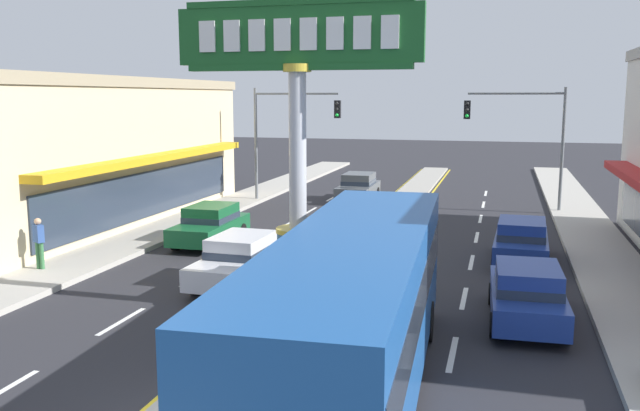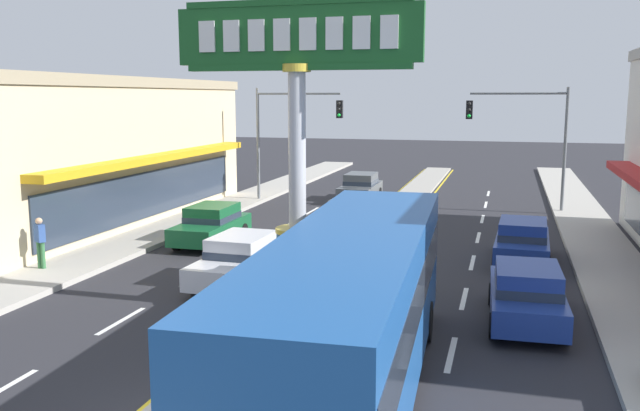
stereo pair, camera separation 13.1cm
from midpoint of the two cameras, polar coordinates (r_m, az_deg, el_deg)
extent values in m
cube|color=#A39E93|center=(28.95, 5.03, -2.11)|extent=(1.84, 52.00, 0.14)
cube|color=#ADA89E|center=(29.96, -12.40, -1.87)|extent=(2.47, 60.00, 0.18)
cube|color=#ADA89E|center=(26.75, 22.98, -3.72)|extent=(2.47, 60.00, 0.18)
cube|color=silver|center=(18.38, -16.31, -9.36)|extent=(0.14, 2.20, 0.01)
cube|color=silver|center=(22.06, -10.25, -6.01)|extent=(0.14, 2.20, 0.01)
cube|color=silver|center=(25.97, -6.01, -3.60)|extent=(0.14, 2.20, 0.01)
cube|color=silver|center=(30.01, -2.91, -1.81)|extent=(0.14, 2.20, 0.01)
cube|color=silver|center=(34.14, -0.56, -0.45)|extent=(0.14, 2.20, 0.01)
cube|color=silver|center=(38.33, 1.28, 0.61)|extent=(0.14, 2.20, 0.01)
cube|color=silver|center=(42.56, 2.75, 1.47)|extent=(0.14, 2.20, 0.01)
cube|color=silver|center=(15.82, 11.30, -12.25)|extent=(0.14, 2.20, 0.01)
cube|color=silver|center=(19.97, 12.31, -7.70)|extent=(0.14, 2.20, 0.01)
cube|color=silver|center=(24.22, 12.95, -4.73)|extent=(0.14, 2.20, 0.01)
cube|color=silver|center=(28.51, 13.40, -2.65)|extent=(0.14, 2.20, 0.01)
cube|color=silver|center=(32.83, 13.73, -1.11)|extent=(0.14, 2.20, 0.01)
cube|color=silver|center=(37.17, 13.98, 0.07)|extent=(0.14, 2.20, 0.01)
cube|color=silver|center=(41.52, 14.18, 1.00)|extent=(0.14, 2.20, 0.01)
cube|color=yellow|center=(29.18, 2.91, -2.13)|extent=(0.12, 52.00, 0.01)
cube|color=yellow|center=(28.78, 7.18, -2.35)|extent=(0.12, 52.00, 0.01)
cylinder|color=#33668C|center=(17.97, -1.68, -5.52)|extent=(1.12, 1.12, 2.07)
cylinder|color=gold|center=(17.72, -1.70, -2.09)|extent=(1.18, 1.18, 0.12)
cylinder|color=#B7B7BC|center=(17.43, -1.73, 4.75)|extent=(0.45, 0.45, 4.35)
cylinder|color=gold|center=(17.39, -1.77, 11.58)|extent=(0.73, 0.73, 0.20)
cube|color=#195623|center=(17.44, -1.78, 14.27)|extent=(6.42, 0.24, 1.43)
cube|color=#195623|center=(17.53, -1.80, 16.86)|extent=(5.90, 0.29, 0.16)
cube|color=#195623|center=(17.39, -1.77, 11.65)|extent=(5.90, 0.29, 0.16)
cube|color=white|center=(18.16, -9.35, 13.95)|extent=(0.44, 0.06, 0.79)
cube|color=white|center=(17.89, -7.31, 14.07)|extent=(0.44, 0.06, 0.79)
cube|color=white|center=(17.64, -5.20, 14.18)|extent=(0.44, 0.06, 0.79)
cube|color=white|center=(17.41, -3.04, 14.27)|extent=(0.44, 0.06, 0.79)
cube|color=white|center=(17.20, -0.82, 14.34)|extent=(0.44, 0.06, 0.79)
cube|color=white|center=(17.02, 1.45, 14.39)|extent=(0.44, 0.06, 0.79)
cube|color=white|center=(16.87, 3.77, 14.42)|extent=(0.44, 0.06, 0.79)
cube|color=white|center=(16.74, 6.13, 14.43)|extent=(0.44, 0.06, 0.79)
cube|color=beige|center=(33.09, -20.76, 3.98)|extent=(8.84, 19.49, 6.13)
cube|color=#9C8D6E|center=(32.98, -21.09, 9.68)|extent=(9.01, 19.88, 0.45)
cube|color=gold|center=(30.45, -13.34, 3.98)|extent=(0.90, 16.57, 0.30)
cube|color=#283342|center=(30.83, -13.90, 1.04)|extent=(0.08, 15.98, 2.00)
cylinder|color=slate|center=(36.97, -5.17, 5.09)|extent=(0.16, 0.16, 6.20)
cylinder|color=slate|center=(36.12, -1.76, 9.47)|extent=(4.62, 0.12, 0.12)
cube|color=black|center=(35.34, 1.78, 8.16)|extent=(0.32, 0.24, 0.92)
sphere|color=black|center=(35.20, 1.73, 8.65)|extent=(0.17, 0.17, 0.17)
sphere|color=black|center=(35.21, 1.73, 8.16)|extent=(0.17, 0.17, 0.17)
sphere|color=#19D83F|center=(35.21, 1.73, 7.67)|extent=(0.17, 0.17, 0.17)
cylinder|color=slate|center=(35.00, 20.15, 4.33)|extent=(0.16, 0.16, 6.20)
cylinder|color=slate|center=(34.80, 16.57, 9.11)|extent=(4.62, 0.12, 0.12)
cube|color=black|center=(34.69, 12.66, 7.92)|extent=(0.32, 0.24, 0.92)
sphere|color=black|center=(34.55, 12.67, 8.42)|extent=(0.17, 0.17, 0.17)
sphere|color=black|center=(34.55, 12.65, 7.92)|extent=(0.17, 0.17, 0.17)
sphere|color=#19D83F|center=(34.56, 12.63, 7.42)|extent=(0.17, 0.17, 0.17)
cube|color=navy|center=(18.14, 17.28, -7.68)|extent=(1.91, 4.36, 0.66)
cube|color=navy|center=(17.81, 17.41, -5.90)|extent=(1.62, 2.20, 0.60)
cube|color=#283342|center=(17.85, 17.39, -6.46)|extent=(1.66, 2.22, 0.24)
cylinder|color=black|center=(19.46, 14.61, -7.30)|extent=(0.24, 0.63, 0.62)
cylinder|color=black|center=(19.57, 19.40, -7.44)|extent=(0.24, 0.63, 0.62)
cylinder|color=black|center=(16.92, 14.73, -9.83)|extent=(0.24, 0.63, 0.62)
cylinder|color=black|center=(17.04, 20.26, -9.97)|extent=(0.24, 0.63, 0.62)
cube|color=#1E5199|center=(12.79, 3.07, -8.72)|extent=(3.01, 11.30, 2.90)
cube|color=#283342|center=(12.70, 3.08, -7.43)|extent=(3.03, 11.08, 0.90)
cube|color=#283342|center=(18.05, 6.15, -2.61)|extent=(2.30, 0.19, 1.40)
cube|color=black|center=(17.87, 6.20, 0.53)|extent=(1.75, 0.16, 0.30)
cylinder|color=black|center=(16.65, 1.18, -9.22)|extent=(0.32, 0.97, 0.96)
cylinder|color=black|center=(16.36, 9.21, -9.68)|extent=(0.32, 0.97, 0.96)
cube|color=#4C5156|center=(37.36, 3.53, 1.30)|extent=(1.78, 4.31, 0.66)
cube|color=#4C5156|center=(37.45, 3.60, 2.29)|extent=(1.56, 2.16, 0.60)
cube|color=#283342|center=(37.47, 3.59, 2.01)|extent=(1.60, 2.18, 0.24)
cylinder|color=black|center=(35.96, 4.35, 0.51)|extent=(0.22, 0.62, 0.62)
cylinder|color=black|center=(36.30, 1.84, 0.61)|extent=(0.22, 0.62, 0.62)
cylinder|color=black|center=(38.55, 5.11, 1.09)|extent=(0.22, 0.62, 0.62)
cylinder|color=black|center=(38.87, 2.77, 1.18)|extent=(0.22, 0.62, 0.62)
cube|color=silver|center=(20.92, -6.67, -5.08)|extent=(1.89, 4.35, 0.66)
cube|color=silver|center=(20.92, -6.51, -3.30)|extent=(1.62, 2.20, 0.60)
cube|color=#283342|center=(20.96, -6.50, -3.78)|extent=(1.65, 2.22, 0.24)
cylinder|color=black|center=(19.50, -6.07, -7.01)|extent=(0.24, 0.63, 0.62)
cylinder|color=black|center=(20.18, -10.32, -6.55)|extent=(0.24, 0.63, 0.62)
cylinder|color=black|center=(21.88, -3.28, -5.17)|extent=(0.24, 0.63, 0.62)
cylinder|color=black|center=(22.49, -7.15, -4.83)|extent=(0.24, 0.63, 0.62)
cube|color=#14562D|center=(26.75, -9.09, -1.98)|extent=(1.81, 4.32, 0.66)
cube|color=#14562D|center=(26.79, -8.98, -0.59)|extent=(1.57, 2.17, 0.60)
cube|color=#283342|center=(26.82, -8.97, -0.97)|extent=(1.61, 2.19, 0.24)
cylinder|color=black|center=(25.29, -8.63, -3.29)|extent=(0.23, 0.62, 0.62)
cylinder|color=black|center=(25.98, -11.91, -3.05)|extent=(0.23, 0.62, 0.62)
cylinder|color=black|center=(27.70, -6.42, -2.15)|extent=(0.23, 0.62, 0.62)
cylinder|color=black|center=(28.32, -9.47, -1.96)|extent=(0.23, 0.62, 0.62)
cube|color=navy|center=(24.54, 16.91, -3.29)|extent=(1.91, 4.36, 0.66)
cube|color=navy|center=(24.24, 16.97, -1.92)|extent=(1.62, 2.20, 0.60)
cube|color=#283342|center=(24.28, 16.95, -2.33)|extent=(1.66, 2.22, 0.24)
cylinder|color=black|center=(25.92, 15.14, -3.21)|extent=(0.24, 0.63, 0.62)
cylinder|color=black|center=(25.91, 18.72, -3.38)|extent=(0.24, 0.63, 0.62)
cylinder|color=black|center=(23.32, 14.83, -4.57)|extent=(0.24, 0.63, 0.62)
cylinder|color=black|center=(23.31, 18.82, -4.76)|extent=(0.24, 0.63, 0.62)
cylinder|color=#336B3D|center=(23.85, -22.56, -3.89)|extent=(0.14, 0.14, 0.89)
cylinder|color=#336B3D|center=(23.77, -22.29, -3.92)|extent=(0.14, 0.14, 0.89)
cube|color=#2D4C8C|center=(23.66, -22.54, -2.17)|extent=(0.46, 0.39, 0.58)
sphere|color=tan|center=(23.59, -22.60, -1.22)|extent=(0.22, 0.22, 0.22)
camera|label=1|loc=(0.07, -89.81, 0.03)|focal=37.73mm
camera|label=2|loc=(0.07, 90.19, -0.03)|focal=37.73mm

